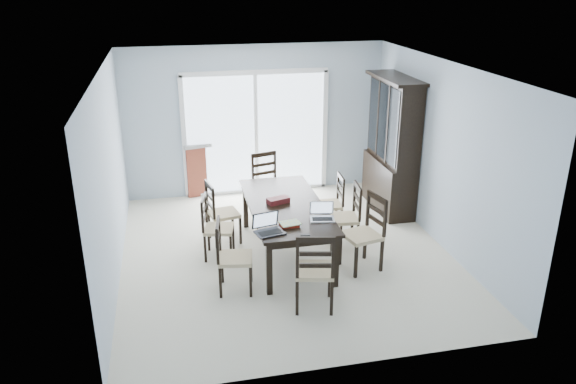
# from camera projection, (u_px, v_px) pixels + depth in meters

# --- Properties ---
(floor) EXTENTS (5.00, 5.00, 0.00)m
(floor) POSITION_uv_depth(u_px,v_px,m) (286.00, 253.00, 7.92)
(floor) COLOR beige
(floor) RESTS_ON ground
(ceiling) EXTENTS (5.00, 5.00, 0.00)m
(ceiling) POSITION_uv_depth(u_px,v_px,m) (286.00, 67.00, 6.97)
(ceiling) COLOR white
(ceiling) RESTS_ON back_wall
(back_wall) EXTENTS (4.50, 0.02, 2.60)m
(back_wall) POSITION_uv_depth(u_px,v_px,m) (256.00, 121.00, 9.72)
(back_wall) COLOR #A2B2C1
(back_wall) RESTS_ON floor
(wall_left) EXTENTS (0.02, 5.00, 2.60)m
(wall_left) POSITION_uv_depth(u_px,v_px,m) (110.00, 178.00, 7.00)
(wall_left) COLOR #A2B2C1
(wall_left) RESTS_ON floor
(wall_right) EXTENTS (0.02, 5.00, 2.60)m
(wall_right) POSITION_uv_depth(u_px,v_px,m) (442.00, 155.00, 7.89)
(wall_right) COLOR #A2B2C1
(wall_right) RESTS_ON floor
(balcony) EXTENTS (4.50, 2.00, 0.10)m
(balcony) POSITION_uv_depth(u_px,v_px,m) (249.00, 175.00, 11.12)
(balcony) COLOR gray
(balcony) RESTS_ON ground
(railing) EXTENTS (4.50, 0.06, 1.10)m
(railing) POSITION_uv_depth(u_px,v_px,m) (241.00, 133.00, 11.81)
(railing) COLOR #99999E
(railing) RESTS_ON balcony
(dining_table) EXTENTS (1.00, 2.20, 0.75)m
(dining_table) POSITION_uv_depth(u_px,v_px,m) (286.00, 209.00, 7.67)
(dining_table) COLOR black
(dining_table) RESTS_ON floor
(china_hutch) EXTENTS (0.50, 1.38, 2.20)m
(china_hutch) POSITION_uv_depth(u_px,v_px,m) (392.00, 147.00, 9.06)
(china_hutch) COLOR black
(china_hutch) RESTS_ON floor
(sliding_door) EXTENTS (2.52, 0.05, 2.18)m
(sliding_door) POSITION_uv_depth(u_px,v_px,m) (256.00, 133.00, 9.77)
(sliding_door) COLOR silver
(sliding_door) RESTS_ON floor
(chair_left_near) EXTENTS (0.47, 0.46, 1.07)m
(chair_left_near) POSITION_uv_depth(u_px,v_px,m) (227.00, 249.00, 6.81)
(chair_left_near) COLOR black
(chair_left_near) RESTS_ON floor
(chair_left_mid) EXTENTS (0.47, 0.46, 1.03)m
(chair_left_mid) POSITION_uv_depth(u_px,v_px,m) (212.00, 221.00, 7.64)
(chair_left_mid) COLOR black
(chair_left_mid) RESTS_ON floor
(chair_left_far) EXTENTS (0.48, 0.47, 1.07)m
(chair_left_far) POSITION_uv_depth(u_px,v_px,m) (217.00, 206.00, 8.05)
(chair_left_far) COLOR black
(chair_left_far) RESTS_ON floor
(chair_right_near) EXTENTS (0.54, 0.53, 1.17)m
(chair_right_near) POSITION_uv_depth(u_px,v_px,m) (369.00, 224.00, 7.35)
(chair_right_near) COLOR black
(chair_right_near) RESTS_ON floor
(chair_right_mid) EXTENTS (0.46, 0.45, 1.09)m
(chair_right_mid) POSITION_uv_depth(u_px,v_px,m) (349.00, 209.00, 7.92)
(chair_right_mid) COLOR black
(chair_right_mid) RESTS_ON floor
(chair_right_far) EXTENTS (0.41, 0.40, 1.01)m
(chair_right_far) POSITION_uv_depth(u_px,v_px,m) (334.00, 197.00, 8.48)
(chair_right_far) COLOR black
(chair_right_far) RESTS_ON floor
(chair_end_near) EXTENTS (0.53, 0.54, 1.16)m
(chair_end_near) POSITION_uv_depth(u_px,v_px,m) (315.00, 264.00, 6.36)
(chair_end_near) COLOR black
(chair_end_near) RESTS_ON floor
(chair_end_far) EXTENTS (0.54, 0.55, 1.17)m
(chair_end_far) POSITION_uv_depth(u_px,v_px,m) (267.00, 177.00, 9.04)
(chair_end_far) COLOR black
(chair_end_far) RESTS_ON floor
(laptop_dark) EXTENTS (0.39, 0.31, 0.24)m
(laptop_dark) POSITION_uv_depth(u_px,v_px,m) (270.00, 229.00, 6.77)
(laptop_dark) COLOR black
(laptop_dark) RESTS_ON dining_table
(laptop_silver) EXTENTS (0.35, 0.27, 0.21)m
(laptop_silver) POSITION_uv_depth(u_px,v_px,m) (322.00, 216.00, 7.14)
(laptop_silver) COLOR #BEBEC0
(laptop_silver) RESTS_ON dining_table
(book_stack) EXTENTS (0.28, 0.23, 0.04)m
(book_stack) POSITION_uv_depth(u_px,v_px,m) (289.00, 224.00, 6.99)
(book_stack) COLOR maroon
(book_stack) RESTS_ON dining_table
(cell_phone) EXTENTS (0.12, 0.06, 0.01)m
(cell_phone) POSITION_uv_depth(u_px,v_px,m) (305.00, 235.00, 6.74)
(cell_phone) COLOR black
(cell_phone) RESTS_ON dining_table
(game_box) EXTENTS (0.33, 0.23, 0.07)m
(game_box) POSITION_uv_depth(u_px,v_px,m) (278.00, 200.00, 7.67)
(game_box) COLOR #54101E
(game_box) RESTS_ON dining_table
(hot_tub) EXTENTS (2.14, 1.99, 0.95)m
(hot_tub) POSITION_uv_depth(u_px,v_px,m) (222.00, 154.00, 10.69)
(hot_tub) COLOR maroon
(hot_tub) RESTS_ON balcony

